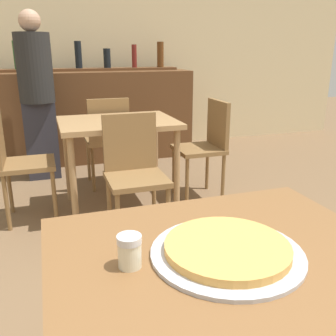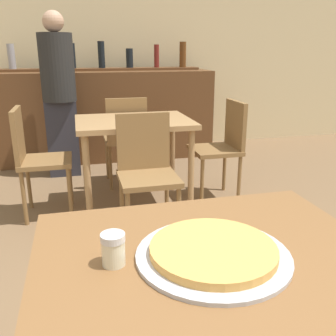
# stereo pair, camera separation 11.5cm
# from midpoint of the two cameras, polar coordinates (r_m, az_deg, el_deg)

# --- Properties ---
(wall_back) EXTENTS (8.00, 0.05, 2.80)m
(wall_back) POSITION_cam_midpoint_polar(r_m,az_deg,el_deg) (5.11, -14.72, 18.20)
(wall_back) COLOR beige
(wall_back) RESTS_ON ground_plane
(dining_table_near) EXTENTS (0.99, 0.88, 0.75)m
(dining_table_near) POSITION_cam_midpoint_polar(r_m,az_deg,el_deg) (1.11, 6.30, -17.41)
(dining_table_near) COLOR brown
(dining_table_near) RESTS_ON ground_plane
(dining_table_far) EXTENTS (0.93, 0.72, 0.76)m
(dining_table_far) POSITION_cam_midpoint_polar(r_m,az_deg,el_deg) (3.09, -8.68, 5.40)
(dining_table_far) COLOR #A87F51
(dining_table_far) RESTS_ON ground_plane
(bar_counter) EXTENTS (2.60, 0.56, 1.06)m
(bar_counter) POSITION_cam_midpoint_polar(r_m,az_deg,el_deg) (4.67, -13.42, 7.62)
(bar_counter) COLOR brown
(bar_counter) RESTS_ON ground_plane
(bar_back_shelf) EXTENTS (2.39, 0.24, 0.34)m
(bar_back_shelf) POSITION_cam_midpoint_polar(r_m,az_deg,el_deg) (4.75, -14.20, 15.12)
(bar_back_shelf) COLOR brown
(bar_back_shelf) RESTS_ON bar_counter
(chair_far_side_front) EXTENTS (0.40, 0.40, 0.88)m
(chair_far_side_front) POSITION_cam_midpoint_polar(r_m,az_deg,el_deg) (2.62, -6.49, 0.06)
(chair_far_side_front) COLOR olive
(chair_far_side_front) RESTS_ON ground_plane
(chair_far_side_back) EXTENTS (0.40, 0.40, 0.88)m
(chair_far_side_back) POSITION_cam_midpoint_polar(r_m,az_deg,el_deg) (3.63, -10.06, 4.88)
(chair_far_side_back) COLOR olive
(chair_far_side_back) RESTS_ON ground_plane
(chair_far_side_left) EXTENTS (0.40, 0.40, 0.88)m
(chair_far_side_left) POSITION_cam_midpoint_polar(r_m,az_deg,el_deg) (3.09, -23.11, 1.49)
(chair_far_side_left) COLOR olive
(chair_far_side_left) RESTS_ON ground_plane
(chair_far_side_right) EXTENTS (0.40, 0.40, 0.88)m
(chair_far_side_right) POSITION_cam_midpoint_polar(r_m,az_deg,el_deg) (3.34, 4.92, 3.97)
(chair_far_side_right) COLOR olive
(chair_far_side_right) RESTS_ON ground_plane
(pizza_tray) EXTENTS (0.43, 0.43, 0.04)m
(pizza_tray) POSITION_cam_midpoint_polar(r_m,az_deg,el_deg) (1.08, 5.88, -12.37)
(pizza_tray) COLOR #B7B7BC
(pizza_tray) RESTS_ON dining_table_near
(cheese_shaker) EXTENTS (0.07, 0.07, 0.09)m
(cheese_shaker) POSITION_cam_midpoint_polar(r_m,az_deg,el_deg) (1.02, -9.19, -12.44)
(cheese_shaker) COLOR beige
(cheese_shaker) RESTS_ON dining_table_near
(person_standing) EXTENTS (0.34, 0.34, 1.66)m
(person_standing) POSITION_cam_midpoint_polar(r_m,az_deg,el_deg) (4.03, -20.14, 10.88)
(person_standing) COLOR #2D2D38
(person_standing) RESTS_ON ground_plane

